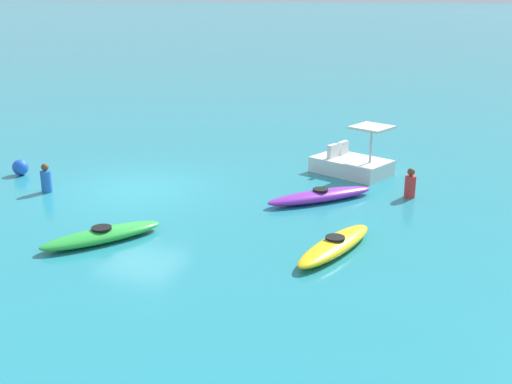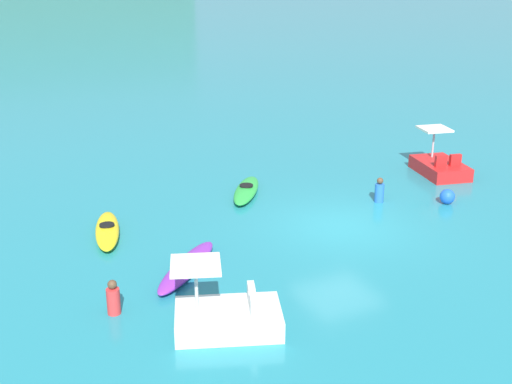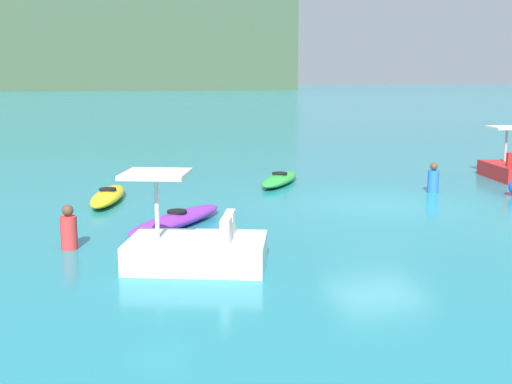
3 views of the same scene
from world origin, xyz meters
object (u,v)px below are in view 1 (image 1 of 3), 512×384
at_px(kayak_green, 102,235).
at_px(person_near_shore, 46,180).
at_px(kayak_yellow, 335,245).
at_px(buoy_blue, 20,167).
at_px(person_by_kayaks, 410,184).
at_px(kayak_purple, 320,196).
at_px(pedal_boat_white, 352,164).

height_order(kayak_green, person_near_shore, person_near_shore).
relative_size(kayak_green, person_near_shore, 3.28).
relative_size(kayak_yellow, buoy_blue, 6.06).
bearing_deg(kayak_yellow, person_by_kayaks, -102.86).
bearing_deg(kayak_purple, person_by_kayaks, -151.44).
bearing_deg(person_near_shore, kayak_yellow, 171.63).
bearing_deg(pedal_boat_white, person_by_kayaks, 139.03).
relative_size(person_near_shore, person_by_kayaks, 1.00).
bearing_deg(kayak_yellow, pedal_boat_white, -80.81).
distance_m(kayak_purple, person_near_shore, 8.13).
distance_m(kayak_yellow, person_near_shore, 9.23).
bearing_deg(kayak_purple, kayak_yellow, 110.44).
xyz_separation_m(kayak_green, person_by_kayaks, (-6.43, -6.06, 0.22)).
height_order(kayak_yellow, person_by_kayaks, person_by_kayaks).
height_order(kayak_green, buoy_blue, buoy_blue).
distance_m(person_near_shore, person_by_kayaks, 10.73).
distance_m(pedal_boat_white, person_by_kayaks, 2.81).
xyz_separation_m(kayak_yellow, pedal_boat_white, (1.06, -6.52, 0.17)).
xyz_separation_m(kayak_purple, kayak_green, (4.10, 4.78, 0.00)).
xyz_separation_m(person_near_shore, person_by_kayaks, (-10.20, -3.33, 0.00)).
relative_size(kayak_purple, buoy_blue, 5.57).
height_order(kayak_purple, person_near_shore, person_near_shore).
distance_m(kayak_purple, buoy_blue, 9.88).
bearing_deg(kayak_purple, pedal_boat_white, -93.94).
height_order(pedal_boat_white, person_near_shore, pedal_boat_white).
distance_m(kayak_yellow, pedal_boat_white, 6.61).
bearing_deg(pedal_boat_white, person_near_shore, 32.67).
distance_m(kayak_purple, kayak_yellow, 3.64).
distance_m(buoy_blue, person_by_kayaks, 12.37).
xyz_separation_m(pedal_boat_white, person_near_shore, (8.08, 5.18, 0.05)).
bearing_deg(kayak_green, kayak_purple, -130.56).
xyz_separation_m(buoy_blue, person_near_shore, (-1.98, 1.19, 0.13)).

